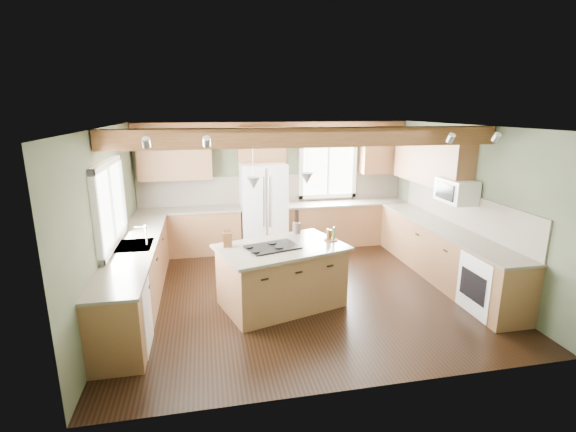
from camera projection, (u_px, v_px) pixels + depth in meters
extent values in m
plane|color=black|center=(301.00, 290.00, 6.74)|extent=(5.60, 5.60, 0.00)
plane|color=silver|center=(303.00, 126.00, 6.09)|extent=(5.60, 5.60, 0.00)
plane|color=#3D4531|center=(275.00, 184.00, 8.79)|extent=(5.60, 0.00, 5.60)
plane|color=#3D4531|center=(109.00, 222.00, 5.88)|extent=(0.00, 5.00, 5.00)
plane|color=#3D4531|center=(465.00, 204.00, 6.95)|extent=(0.00, 5.00, 5.00)
cube|color=#522C17|center=(309.00, 137.00, 5.73)|extent=(5.55, 0.26, 0.26)
cube|color=#522C17|center=(275.00, 124.00, 8.38)|extent=(5.55, 0.20, 0.10)
cube|color=brown|center=(275.00, 189.00, 8.80)|extent=(5.58, 0.03, 0.58)
cube|color=brown|center=(462.00, 209.00, 7.02)|extent=(0.03, 3.70, 0.58)
cube|color=brown|center=(190.00, 232.00, 8.38)|extent=(2.02, 0.60, 0.88)
cube|color=#454032|center=(188.00, 210.00, 8.26)|extent=(2.06, 0.64, 0.04)
cube|color=brown|center=(345.00, 224.00, 9.00)|extent=(2.62, 0.60, 0.88)
cube|color=#454032|center=(346.00, 203.00, 8.89)|extent=(2.66, 0.64, 0.04)
cube|color=brown|center=(137.00, 276.00, 6.20)|extent=(0.60, 3.70, 0.88)
cube|color=#454032|center=(134.00, 246.00, 6.09)|extent=(0.64, 3.74, 0.04)
cube|color=brown|center=(442.00, 253.00, 7.16)|extent=(0.60, 3.70, 0.88)
cube|color=#454032|center=(445.00, 228.00, 7.04)|extent=(0.64, 3.74, 0.04)
cube|color=brown|center=(175.00, 156.00, 8.08)|extent=(1.40, 0.35, 0.90)
cube|color=brown|center=(261.00, 145.00, 8.35)|extent=(0.96, 0.35, 0.70)
cube|color=brown|center=(431.00, 159.00, 7.61)|extent=(0.35, 2.20, 0.90)
cube|color=brown|center=(382.00, 152.00, 8.90)|extent=(0.90, 0.35, 0.90)
cube|color=white|center=(109.00, 204.00, 5.87)|extent=(0.04, 1.60, 1.05)
cube|color=white|center=(328.00, 171.00, 8.93)|extent=(1.10, 0.04, 1.00)
cube|color=#262628|center=(134.00, 246.00, 6.08)|extent=(0.50, 0.65, 0.03)
cylinder|color=#B2B2B7|center=(146.00, 236.00, 6.08)|extent=(0.02, 0.02, 0.28)
cube|color=white|center=(122.00, 318.00, 4.97)|extent=(0.60, 0.60, 0.84)
cube|color=white|center=(492.00, 284.00, 5.92)|extent=(0.60, 0.72, 0.84)
cube|color=white|center=(456.00, 191.00, 6.80)|extent=(0.40, 0.70, 0.38)
cone|color=#B2B2B7|center=(253.00, 183.00, 5.61)|extent=(0.18, 0.18, 0.16)
cone|color=#B2B2B7|center=(307.00, 178.00, 5.99)|extent=(0.18, 0.18, 0.16)
cube|color=white|center=(263.00, 207.00, 8.47)|extent=(0.90, 0.74, 1.80)
cube|color=brown|center=(281.00, 277.00, 6.16)|extent=(1.90, 1.46, 0.88)
cube|color=#454032|center=(281.00, 247.00, 6.04)|extent=(2.04, 1.60, 0.04)
cube|color=black|center=(273.00, 247.00, 5.97)|extent=(0.83, 0.67, 0.02)
cube|color=#59341A|center=(228.00, 240.00, 5.99)|extent=(0.13, 0.10, 0.21)
cylinder|color=#473D39|center=(297.00, 228.00, 6.65)|extent=(0.18, 0.18, 0.17)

